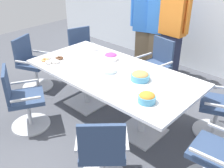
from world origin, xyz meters
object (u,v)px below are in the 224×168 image
at_px(donut_platter, 52,60).
at_px(napkin_pile, 91,49).
at_px(office_chair_4, 84,55).
at_px(snack_bowl_chips_orange, 147,98).
at_px(office_chair_2, 222,108).
at_px(plate_stack, 108,70).
at_px(person_standing_2, 172,29).
at_px(office_chair_0, 102,155).
at_px(person_standing_0, 145,27).
at_px(office_chair_3, 155,69).
at_px(office_chair_6, 23,102).
at_px(snack_bowl_candy_mix, 111,56).
at_px(office_chair_5, 32,66).
at_px(office_chair_1, 219,159).
at_px(conference_table, 112,79).
at_px(snack_bowl_cookies, 140,76).
at_px(person_standing_1, 160,28).

bearing_deg(donut_platter, napkin_pile, 81.36).
height_order(office_chair_4, snack_bowl_chips_orange, office_chair_4).
relative_size(office_chair_2, plate_stack, 4.00).
bearing_deg(plate_stack, napkin_pile, 152.15).
bearing_deg(plate_stack, person_standing_2, 90.12).
distance_m(office_chair_2, person_standing_2, 1.72).
xyz_separation_m(office_chair_0, person_standing_0, (-1.39, 2.58, 0.50)).
distance_m(office_chair_3, napkin_pile, 1.14).
height_order(office_chair_6, snack_bowl_candy_mix, office_chair_6).
xyz_separation_m(office_chair_4, snack_bowl_chips_orange, (2.17, -0.97, 0.40)).
xyz_separation_m(office_chair_4, napkin_pile, (0.57, -0.31, 0.37)).
relative_size(office_chair_5, person_standing_0, 0.52).
distance_m(office_chair_1, office_chair_3, 2.13).
relative_size(person_standing_0, plate_stack, 7.67).
distance_m(conference_table, office_chair_1, 1.70).
bearing_deg(conference_table, office_chair_4, 154.05).
distance_m(snack_bowl_candy_mix, plate_stack, 0.43).
distance_m(person_standing_2, plate_stack, 1.63).
relative_size(snack_bowl_candy_mix, snack_bowl_cookies, 0.85).
relative_size(office_chair_2, person_standing_2, 0.48).
relative_size(conference_table, snack_bowl_cookies, 9.79).
distance_m(plate_stack, napkin_pile, 0.86).
bearing_deg(office_chair_2, snack_bowl_candy_mix, 81.56).
bearing_deg(napkin_pile, office_chair_1, -12.97).
xyz_separation_m(office_chair_1, donut_platter, (-2.56, -0.13, 0.36)).
xyz_separation_m(office_chair_4, person_standing_1, (1.05, 0.95, 0.53)).
bearing_deg(office_chair_4, office_chair_1, 89.98).
relative_size(office_chair_2, snack_bowl_candy_mix, 4.39).
xyz_separation_m(office_chair_4, person_standing_2, (1.33, 0.91, 0.59)).
relative_size(office_chair_1, snack_bowl_chips_orange, 4.54).
bearing_deg(person_standing_0, conference_table, 92.48).
distance_m(office_chair_2, snack_bowl_chips_orange, 1.19).
bearing_deg(snack_bowl_cookies, donut_platter, -163.00).
bearing_deg(napkin_pile, person_standing_2, 57.96).
height_order(office_chair_0, donut_platter, office_chair_0).
relative_size(office_chair_1, donut_platter, 2.78).
distance_m(office_chair_1, plate_stack, 1.74).
bearing_deg(person_standing_1, snack_bowl_candy_mix, 81.98).
relative_size(person_standing_1, snack_bowl_candy_mix, 8.62).
bearing_deg(donut_platter, snack_bowl_cookies, 17.00).
height_order(office_chair_5, person_standing_2, person_standing_2).
bearing_deg(office_chair_2, snack_bowl_chips_orange, 130.41).
distance_m(office_chair_1, snack_bowl_chips_orange, 0.95).
distance_m(office_chair_5, person_standing_0, 2.19).
distance_m(office_chair_4, office_chair_6, 1.77).
xyz_separation_m(office_chair_2, napkin_pile, (-2.12, -0.34, 0.37)).
bearing_deg(office_chair_1, person_standing_1, 42.74).
bearing_deg(person_standing_2, office_chair_5, 51.82).
xyz_separation_m(office_chair_5, snack_bowl_candy_mix, (1.37, 0.55, 0.39)).
xyz_separation_m(person_standing_0, snack_bowl_chips_orange, (1.43, -1.91, -0.10)).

